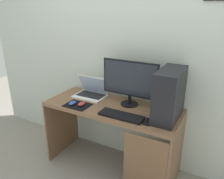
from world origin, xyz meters
name	(u,v)px	position (x,y,z in m)	size (l,w,h in m)	color
ground_plane	(112,166)	(0.00, 0.00, 0.00)	(8.00, 8.00, 0.00)	gray
wall_back	(127,47)	(0.00, 0.32, 1.30)	(4.00, 0.05, 2.60)	beige
desk	(113,120)	(0.02, -0.01, 0.59)	(1.39, 0.56, 0.75)	brown
pc_tower	(169,95)	(0.56, 0.02, 0.97)	(0.19, 0.43, 0.45)	black
monitor	(130,81)	(0.14, 0.11, 1.00)	(0.58, 0.18, 0.46)	black
laptop	(91,92)	(-0.34, 0.13, 0.79)	(0.35, 0.25, 0.23)	white
keyboard	(121,116)	(0.19, -0.16, 0.76)	(0.42, 0.14, 0.02)	black
mousepad	(77,105)	(-0.32, -0.15, 0.75)	(0.26, 0.20, 0.01)	black
mouse_left	(82,104)	(-0.27, -0.14, 0.77)	(0.06, 0.10, 0.03)	#B23333
mouse_right	(73,103)	(-0.37, -0.17, 0.77)	(0.06, 0.10, 0.03)	#2D51B2
cell_phone	(148,122)	(0.44, -0.15, 0.75)	(0.07, 0.13, 0.01)	black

